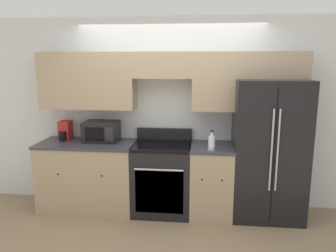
{
  "coord_description": "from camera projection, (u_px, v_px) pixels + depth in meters",
  "views": [
    {
      "loc": [
        0.43,
        -3.83,
        2.03
      ],
      "look_at": [
        -0.0,
        0.31,
        1.19
      ],
      "focal_mm": 35.0,
      "sensor_mm": 36.0,
      "label": 1
    }
  ],
  "objects": [
    {
      "name": "ground_plane",
      "position": [
        165.0,
        222.0,
        4.18
      ],
      "size": [
        12.0,
        12.0,
        0.0
      ],
      "primitive_type": "plane",
      "color": "#937A5B"
    },
    {
      "name": "refrigerator",
      "position": [
        268.0,
        149.0,
        4.24
      ],
      "size": [
        0.9,
        0.78,
        1.8
      ],
      "color": "black",
      "rests_on": "ground_plane"
    },
    {
      "name": "coffee_maker",
      "position": [
        65.0,
        131.0,
        4.56
      ],
      "size": [
        0.15,
        0.24,
        0.26
      ],
      "color": "#B22323",
      "rests_on": "lower_cabinets_left"
    },
    {
      "name": "lower_cabinets_left",
      "position": [
        88.0,
        175.0,
        4.5
      ],
      "size": [
        1.3,
        0.64,
        0.94
      ],
      "color": "tan",
      "rests_on": "ground_plane"
    },
    {
      "name": "wall_back",
      "position": [
        170.0,
        101.0,
        4.46
      ],
      "size": [
        8.0,
        0.39,
        2.6
      ],
      "color": "silver",
      "rests_on": "ground_plane"
    },
    {
      "name": "oven_range",
      "position": [
        162.0,
        178.0,
        4.4
      ],
      "size": [
        0.77,
        0.65,
        1.1
      ],
      "color": "black",
      "rests_on": "ground_plane"
    },
    {
      "name": "bottle",
      "position": [
        212.0,
        142.0,
        4.03
      ],
      "size": [
        0.09,
        0.09,
        0.25
      ],
      "color": "silver",
      "rests_on": "lower_cabinets_right"
    },
    {
      "name": "microwave",
      "position": [
        101.0,
        131.0,
        4.47
      ],
      "size": [
        0.46,
        0.35,
        0.27
      ],
      "color": "black",
      "rests_on": "lower_cabinets_left"
    },
    {
      "name": "lower_cabinets_right",
      "position": [
        211.0,
        180.0,
        4.33
      ],
      "size": [
        0.57,
        0.64,
        0.94
      ],
      "color": "tan",
      "rests_on": "ground_plane"
    }
  ]
}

